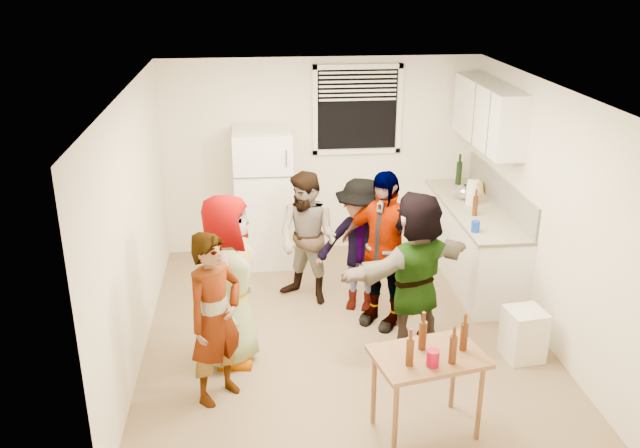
{
  "coord_description": "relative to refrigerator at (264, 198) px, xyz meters",
  "views": [
    {
      "loc": [
        -0.86,
        -6.05,
        3.59
      ],
      "look_at": [
        -0.23,
        0.15,
        1.15
      ],
      "focal_mm": 38.0,
      "sensor_mm": 36.0,
      "label": 1
    }
  ],
  "objects": [
    {
      "name": "guest_black",
      "position": [
        1.17,
        -1.72,
        -0.85
      ],
      "size": [
        1.86,
        1.91,
        0.41
      ],
      "primitive_type": "imported",
      "rotation": [
        0.0,
        0.0,
        -0.74
      ],
      "color": "black",
      "rests_on": "ground"
    },
    {
      "name": "guest_stripe",
      "position": [
        -0.48,
        -2.86,
        -0.85
      ],
      "size": [
        1.49,
        1.49,
        0.37
      ],
      "primitive_type": "imported",
      "rotation": [
        0.0,
        0.0,
        0.79
      ],
      "color": "#141933",
      "rests_on": "ground"
    },
    {
      "name": "guest_back_left",
      "position": [
        0.45,
        -1.13,
        -0.85
      ],
      "size": [
        1.47,
        1.63,
        0.57
      ],
      "primitive_type": "imported",
      "rotation": [
        0.0,
        0.0,
        -0.64
      ],
      "color": "brown",
      "rests_on": "ground"
    },
    {
      "name": "beer_bottle_table",
      "position": [
        1.16,
        -3.42,
        -0.13
      ],
      "size": [
        0.06,
        0.06,
        0.24
      ],
      "primitive_type": "cylinder",
      "color": "#47230C",
      "rests_on": "serving_table"
    },
    {
      "name": "window",
      "position": [
        1.2,
        0.33,
        1.0
      ],
      "size": [
        1.12,
        0.1,
        1.06
      ],
      "primitive_type": null,
      "color": "white",
      "rests_on": "room"
    },
    {
      "name": "kettle",
      "position": [
        2.4,
        -0.45,
        0.05
      ],
      "size": [
        0.25,
        0.21,
        0.2
      ],
      "primitive_type": null,
      "rotation": [
        0.0,
        0.0,
        -0.04
      ],
      "color": "silver",
      "rests_on": "countertop"
    },
    {
      "name": "counter_lower",
      "position": [
        2.45,
        -0.73,
        -0.42
      ],
      "size": [
        0.6,
        2.2,
        0.86
      ],
      "primitive_type": "cube",
      "color": "white",
      "rests_on": "ground"
    },
    {
      "name": "serving_table",
      "position": [
        1.19,
        -3.51,
        -0.85
      ],
      "size": [
        0.95,
        0.73,
        0.72
      ],
      "primitive_type": null,
      "rotation": [
        0.0,
        0.0,
        0.2
      ],
      "color": "brown",
      "rests_on": "ground"
    },
    {
      "name": "picture_frame",
      "position": [
        2.67,
        -0.21,
        0.13
      ],
      "size": [
        0.02,
        0.18,
        0.15
      ],
      "primitive_type": "cube",
      "color": "#ECC555",
      "rests_on": "countertop"
    },
    {
      "name": "guest_grey",
      "position": [
        -0.38,
        -2.27,
        -0.85
      ],
      "size": [
        1.78,
        1.07,
        0.53
      ],
      "primitive_type": "imported",
      "rotation": [
        0.0,
        0.0,
        1.41
      ],
      "color": "#9B9B9B",
      "rests_on": "ground"
    },
    {
      "name": "red_cup",
      "position": [
        1.18,
        -3.66,
        -0.13
      ],
      "size": [
        0.1,
        0.1,
        0.13
      ],
      "primitive_type": "cylinder",
      "color": "maroon",
      "rests_on": "serving_table"
    },
    {
      "name": "upper_cabinets",
      "position": [
        2.58,
        -0.53,
        1.1
      ],
      "size": [
        0.34,
        1.6,
        0.7
      ],
      "primitive_type": "cube",
      "color": "white",
      "rests_on": "room"
    },
    {
      "name": "wine_bottle",
      "position": [
        2.5,
        0.13,
        0.05
      ],
      "size": [
        0.07,
        0.07,
        0.29
      ],
      "primitive_type": "cylinder",
      "color": "black",
      "rests_on": "countertop"
    },
    {
      "name": "backsplash",
      "position": [
        2.74,
        -0.73,
        0.23
      ],
      "size": [
        0.03,
        2.2,
        0.36
      ],
      "primitive_type": "cube",
      "color": "#B9B3A9",
      "rests_on": "countertop"
    },
    {
      "name": "guest_orange",
      "position": [
        1.39,
        -2.22,
        -0.85
      ],
      "size": [
        2.07,
        2.13,
        0.48
      ],
      "primitive_type": "imported",
      "rotation": [
        0.0,
        0.0,
        3.61
      ],
      "color": "#CB7C40",
      "rests_on": "ground"
    },
    {
      "name": "blue_cup",
      "position": [
        2.2,
        -1.49,
        0.05
      ],
      "size": [
        0.09,
        0.09,
        0.12
      ],
      "primitive_type": "cylinder",
      "color": "#0E34C2",
      "rests_on": "countertop"
    },
    {
      "name": "countertop",
      "position": [
        2.45,
        -0.73,
        0.03
      ],
      "size": [
        0.64,
        2.22,
        0.04
      ],
      "primitive_type": "cube",
      "color": "#BCB296",
      "rests_on": "counter_lower"
    },
    {
      "name": "guest_back_right",
      "position": [
        0.99,
        -1.38,
        -0.85
      ],
      "size": [
        1.41,
        1.73,
        0.55
      ],
      "primitive_type": "imported",
      "rotation": [
        0.0,
        0.0,
        -0.34
      ],
      "color": "#404045",
      "rests_on": "ground"
    },
    {
      "name": "refrigerator",
      "position": [
        0.0,
        0.0,
        0.0
      ],
      "size": [
        0.7,
        0.7,
        1.7
      ],
      "primitive_type": "cube",
      "color": "white",
      "rests_on": "ground"
    },
    {
      "name": "room",
      "position": [
        0.75,
        -1.88,
        -0.85
      ],
      "size": [
        4.0,
        4.5,
        2.5
      ],
      "primitive_type": null,
      "color": "white",
      "rests_on": "ground"
    },
    {
      "name": "paper_towel",
      "position": [
        2.43,
        -0.64,
        0.05
      ],
      "size": [
        0.13,
        0.13,
        0.29
      ],
      "primitive_type": "cylinder",
      "color": "white",
      "rests_on": "countertop"
    },
    {
      "name": "beer_bottle_counter",
      "position": [
        2.35,
        -1.0,
        0.05
      ],
      "size": [
        0.06,
        0.06,
        0.23
      ],
      "primitive_type": "cylinder",
      "color": "#47230C",
      "rests_on": "countertop"
    },
    {
      "name": "trash_bin",
      "position": [
        2.4,
        -2.52,
        -0.6
      ],
      "size": [
        0.38,
        0.38,
        0.5
      ],
      "primitive_type": "cube",
      "rotation": [
        0.0,
        0.0,
        0.12
      ],
      "color": "white",
      "rests_on": "ground"
    }
  ]
}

